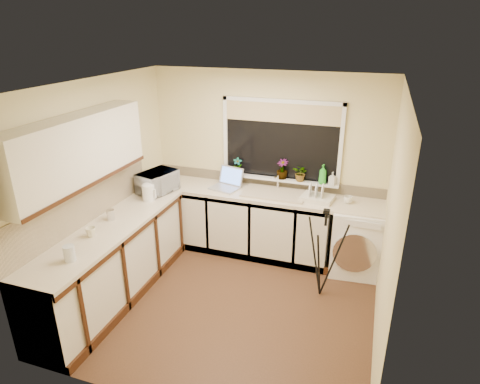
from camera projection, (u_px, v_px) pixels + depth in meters
name	position (u px, v px, depth m)	size (l,w,h in m)	color
floor	(230.00, 301.00, 4.79)	(3.20, 3.20, 0.00)	#523020
ceiling	(227.00, 85.00, 3.87)	(3.20, 3.20, 0.00)	white
wall_back	(266.00, 163.00, 5.65)	(3.20, 3.20, 0.00)	beige
wall_front	(158.00, 284.00, 3.02)	(3.20, 3.20, 0.00)	beige
wall_left	(99.00, 187.00, 4.81)	(3.00, 3.00, 0.00)	beige
wall_right	(389.00, 227.00, 3.86)	(3.00, 3.00, 0.00)	beige
base_cabinet_back	(237.00, 221.00, 5.78)	(2.55, 0.60, 0.86)	silver
base_cabinet_left	(114.00, 263.00, 4.75)	(0.54, 2.40, 0.86)	silver
worktop_back	(260.00, 194.00, 5.52)	(3.20, 0.60, 0.04)	beige
worktop_left	(109.00, 228.00, 4.58)	(0.60, 2.40, 0.04)	beige
upper_cabinet	(77.00, 151.00, 4.15)	(0.28, 1.90, 0.70)	silver
splashback_left	(84.00, 205.00, 4.58)	(0.02, 2.40, 0.45)	beige
splashback_back	(266.00, 180.00, 5.73)	(3.20, 0.02, 0.14)	beige
window_glass	(281.00, 141.00, 5.45)	(1.50, 0.02, 1.00)	black
window_blind	(282.00, 113.00, 5.29)	(1.50, 0.02, 0.25)	tan
windowsill	(279.00, 179.00, 5.60)	(1.60, 0.14, 0.03)	white
sink	(274.00, 193.00, 5.44)	(0.82, 0.46, 0.03)	tan
faucet	(278.00, 181.00, 5.56)	(0.03, 0.03, 0.24)	silver
washing_machine	(356.00, 240.00, 5.26)	(0.62, 0.60, 0.88)	white
laptop	(227.00, 182.00, 5.66)	(0.44, 0.43, 0.27)	#ABABB4
kettle	(148.00, 193.00, 5.23)	(0.15, 0.15, 0.20)	white
dish_rack	(317.00, 198.00, 5.25)	(0.39, 0.29, 0.06)	beige
tripod	(323.00, 254.00, 4.73)	(0.54, 0.54, 1.10)	black
glass_jug	(69.00, 253.00, 3.90)	(0.11, 0.11, 0.16)	silver
steel_jar	(111.00, 215.00, 4.72)	(0.09, 0.09, 0.12)	silver
microwave	(158.00, 182.00, 5.48)	(0.51, 0.34, 0.28)	silver
plant_a	(238.00, 166.00, 5.70)	(0.12, 0.08, 0.23)	#999999
plant_c	(282.00, 169.00, 5.52)	(0.15, 0.15, 0.27)	#999999
plant_d	(301.00, 173.00, 5.44)	(0.20, 0.18, 0.23)	#999999
soap_bottle_green	(323.00, 174.00, 5.35)	(0.10, 0.10, 0.26)	green
soap_bottle_clear	(332.00, 179.00, 5.32)	(0.08, 0.08, 0.17)	#999999
cup_back	(348.00, 200.00, 5.17)	(0.11, 0.11, 0.09)	silver
cup_left	(91.00, 232.00, 4.35)	(0.11, 0.11, 0.10)	#EFE7C5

